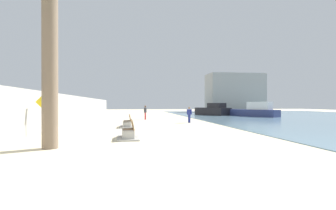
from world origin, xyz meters
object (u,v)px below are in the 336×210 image
(bench_near, at_px, (129,134))
(bench_far, at_px, (127,124))
(boat_far_right, at_px, (213,110))
(boat_mid_bay, at_px, (254,111))
(person_walking, at_px, (145,111))
(person_standing, at_px, (189,114))
(pedestrian_sign, at_px, (43,110))
(palm_tree, at_px, (50,5))

(bench_near, height_order, bench_far, same)
(boat_far_right, xyz_separation_m, boat_mid_bay, (4.41, -4.82, 0.01))
(person_walking, height_order, boat_mid_bay, boat_mid_bay)
(person_standing, height_order, boat_mid_bay, boat_mid_bay)
(person_walking, relative_size, boat_mid_bay, 0.22)
(pedestrian_sign, bearing_deg, palm_tree, -68.90)
(pedestrian_sign, bearing_deg, person_walking, 66.28)
(bench_far, relative_size, person_standing, 1.38)
(person_walking, bearing_deg, pedestrian_sign, -113.72)
(boat_mid_bay, bearing_deg, palm_tree, -131.10)
(palm_tree, bearing_deg, bench_far, 72.42)
(pedestrian_sign, bearing_deg, person_standing, 41.29)
(palm_tree, distance_m, boat_far_right, 32.70)
(bench_near, xyz_separation_m, boat_mid_bay, (17.24, 20.80, 0.55))
(person_walking, relative_size, boat_far_right, 0.26)
(person_standing, bearing_deg, boat_far_right, 64.31)
(bench_far, distance_m, boat_mid_bay, 22.39)
(person_standing, distance_m, pedestrian_sign, 13.67)
(boat_mid_bay, relative_size, pedestrian_sign, 3.22)
(boat_mid_bay, height_order, pedestrian_sign, pedestrian_sign)
(bench_far, relative_size, boat_mid_bay, 0.28)
(bench_far, distance_m, boat_far_right, 22.94)
(bench_near, bearing_deg, bench_far, 91.42)
(palm_tree, bearing_deg, boat_far_right, 60.48)
(palm_tree, xyz_separation_m, boat_far_right, (15.92, 28.12, -5.01))
(pedestrian_sign, bearing_deg, bench_near, -18.69)
(person_standing, height_order, boat_far_right, boat_far_right)
(bench_near, height_order, person_walking, person_walking)
(palm_tree, relative_size, boat_far_right, 1.29)
(bench_far, bearing_deg, person_walking, 78.70)
(boat_mid_bay, distance_m, pedestrian_sign, 29.15)
(bench_far, bearing_deg, boat_mid_bay, 38.97)
(bench_near, relative_size, person_walking, 1.32)
(palm_tree, height_order, bench_near, palm_tree)
(palm_tree, relative_size, bench_far, 3.82)
(palm_tree, distance_m, bench_far, 11.15)
(boat_mid_bay, bearing_deg, pedestrian_sign, -138.73)
(bench_near, distance_m, pedestrian_sign, 5.07)
(person_standing, bearing_deg, boat_mid_bay, 41.25)
(bench_near, height_order, pedestrian_sign, pedestrian_sign)
(bench_near, bearing_deg, boat_far_right, 63.39)
(bench_near, xyz_separation_m, bench_far, (-0.17, 6.72, 0.00))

